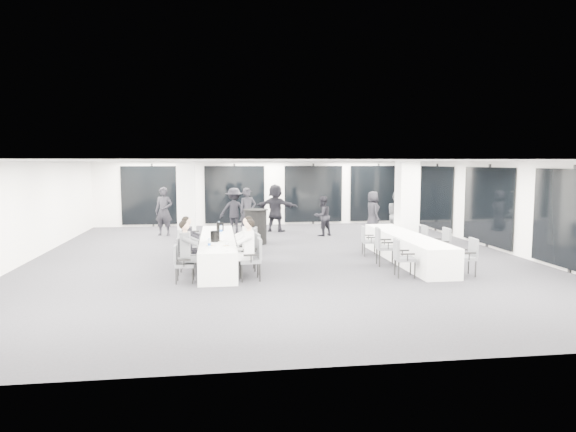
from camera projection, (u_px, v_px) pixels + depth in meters
name	position (u px, v px, depth m)	size (l,w,h in m)	color
room	(303.00, 207.00, 15.93)	(14.04, 16.04, 2.84)	#242328
column_left	(186.00, 202.00, 17.48)	(0.60, 0.60, 2.80)	silver
column_right	(407.00, 205.00, 16.27)	(0.60, 0.60, 2.80)	silver
banquet_table_main	(218.00, 251.00, 13.83)	(0.90, 5.00, 0.75)	white
banquet_table_side	(406.00, 248.00, 14.32)	(0.90, 5.00, 0.75)	white
cocktail_table	(256.00, 226.00, 17.32)	(0.85, 0.85, 1.18)	black
chair_main_left_near	(181.00, 261.00, 11.76)	(0.45, 0.50, 0.87)	#4A4D52
chair_main_left_second	(184.00, 254.00, 12.67)	(0.50, 0.54, 0.90)	#4A4D52
chair_main_left_mid	(186.00, 246.00, 13.49)	(0.58, 0.62, 0.97)	#4A4D52
chair_main_left_fourth	(188.00, 243.00, 14.34)	(0.50, 0.54, 0.88)	#4A4D52
chair_main_left_far	(189.00, 235.00, 15.37)	(0.54, 0.59, 1.02)	#4A4D52
chair_main_right_near	(254.00, 256.00, 12.02)	(0.52, 0.58, 0.98)	#4A4D52
chair_main_right_second	(252.00, 251.00, 12.69)	(0.56, 0.61, 1.00)	#4A4D52
chair_main_right_mid	(250.00, 245.00, 13.51)	(0.61, 0.65, 1.04)	#4A4D52
chair_main_right_fourth	(247.00, 242.00, 14.47)	(0.55, 0.58, 0.91)	#4A4D52
chair_main_right_far	(245.00, 237.00, 15.50)	(0.48, 0.52, 0.86)	#4A4D52
chair_side_left_near	(402.00, 255.00, 12.35)	(0.51, 0.56, 0.92)	#4A4D52
chair_side_left_mid	(383.00, 244.00, 13.71)	(0.57, 0.62, 1.01)	#4A4D52
chair_side_left_far	(367.00, 239.00, 15.19)	(0.49, 0.53, 0.88)	#4A4D52
chair_side_right_near	(468.00, 254.00, 12.50)	(0.48, 0.53, 0.92)	#4A4D52
chair_side_right_mid	(441.00, 243.00, 13.99)	(0.51, 0.56, 0.98)	#4A4D52
chair_side_right_far	(421.00, 238.00, 15.41)	(0.44, 0.50, 0.87)	#4A4D52
seated_guest_a	(188.00, 248.00, 11.74)	(0.50, 0.38, 1.44)	#505256
seated_guest_b	(190.00, 241.00, 12.65)	(0.50, 0.38, 1.44)	black
seated_guest_c	(246.00, 246.00, 11.97)	(0.50, 0.38, 1.44)	white
seated_guest_d	(245.00, 241.00, 12.64)	(0.50, 0.38, 1.44)	white
standing_guest_a	(248.00, 209.00, 19.26)	(0.75, 0.60, 2.04)	black
standing_guest_b	(322.00, 213.00, 19.20)	(0.82, 0.50, 1.70)	black
standing_guest_c	(234.00, 208.00, 20.02)	(1.29, 0.66, 2.00)	black
standing_guest_e	(373.00, 209.00, 20.02)	(0.89, 0.54, 1.85)	black
standing_guest_f	(276.00, 205.00, 20.42)	(1.97, 0.76, 2.15)	black
standing_guest_g	(164.00, 208.00, 19.35)	(0.76, 0.61, 2.07)	black
standing_guest_h	(397.00, 212.00, 18.38)	(0.95, 0.58, 1.97)	#505256
ice_bucket_near	(215.00, 236.00, 13.01)	(0.24, 0.24, 0.27)	black
ice_bucket_far	(220.00, 227.00, 15.06)	(0.21, 0.21, 0.24)	black
water_bottle_a	(209.00, 243.00, 12.06)	(0.07, 0.07, 0.22)	silver
water_bottle_b	(221.00, 230.00, 14.42)	(0.07, 0.07, 0.24)	silver
water_bottle_c	(219.00, 225.00, 15.57)	(0.07, 0.07, 0.21)	silver
plate_a	(210.00, 246.00, 12.32)	(0.21, 0.21, 0.03)	white
plate_b	(226.00, 246.00, 12.31)	(0.20, 0.20, 0.03)	white
plate_c	(218.00, 241.00, 13.06)	(0.22, 0.22, 0.03)	white
wine_glass	(227.00, 244.00, 11.60)	(0.08, 0.08, 0.22)	silver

